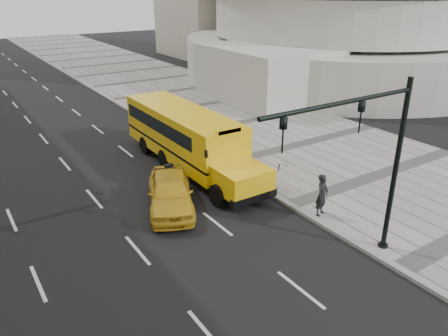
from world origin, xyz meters
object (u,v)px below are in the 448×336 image
pedestrian (322,195)px  traffic_signal (371,154)px  school_bus (185,134)px  taxi_near (170,192)px

pedestrian → traffic_signal: 4.45m
traffic_signal → pedestrian: bearing=68.0°
school_bus → pedestrian: size_ratio=6.38×
taxi_near → traffic_signal: (3.66, -7.19, 3.31)m
school_bus → traffic_signal: traffic_signal is taller
taxi_near → traffic_signal: traffic_signal is taller
school_bus → taxi_near: school_bus is taller
pedestrian → school_bus: bearing=84.7°
pedestrian → traffic_signal: traffic_signal is taller
traffic_signal → taxi_near: bearing=117.0°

